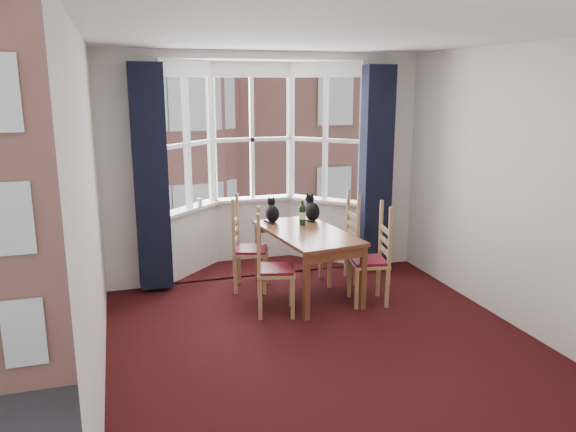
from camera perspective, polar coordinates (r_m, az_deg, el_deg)
name	(u,v)px	position (r m, az deg, el deg)	size (l,w,h in m)	color
floor	(330,350)	(5.38, 4.31, -13.38)	(4.50, 4.50, 0.00)	black
ceiling	(336,35)	(4.83, 4.91, 17.84)	(4.50, 4.50, 0.00)	white
wall_left	(92,218)	(4.59, -19.33, -0.23)	(4.50, 4.50, 0.00)	silver
wall_right	(524,190)	(5.95, 22.82, 2.43)	(4.50, 4.50, 0.00)	silver
wall_near	(499,291)	(3.02, 20.63, -7.14)	(4.00, 4.00, 0.00)	silver
wall_back_pier_left	(129,173)	(6.79, -15.82, 4.20)	(0.70, 0.12, 2.80)	silver
wall_back_pier_right	(386,162)	(7.62, 9.92, 5.43)	(0.70, 0.12, 2.80)	silver
bay_window	(257,162)	(7.51, -3.21, 5.50)	(2.76, 0.94, 2.80)	white
curtain_left	(151,179)	(6.63, -13.76, 3.68)	(0.38, 0.22, 2.60)	black
curtain_right	(376,168)	(7.36, 8.94, 4.81)	(0.38, 0.22, 2.60)	black
dining_table	(307,239)	(6.49, 1.94, -2.32)	(0.97, 1.56, 0.76)	brown
chair_left_near	(267,271)	(6.00, -2.12, -5.61)	(0.49, 0.51, 0.92)	#A78151
chair_left_far	(243,251)	(6.72, -4.55, -3.56)	(0.52, 0.53, 0.92)	#A78151
chair_right_near	(376,262)	(6.36, 8.97, -4.64)	(0.47, 0.49, 0.92)	#A78151
chair_right_far	(346,245)	(6.99, 5.86, -2.91)	(0.42, 0.44, 0.92)	#A78151
cat_left	(272,212)	(6.88, -1.60, 0.38)	(0.18, 0.24, 0.32)	black
cat_right	(312,210)	(6.96, 2.45, 0.62)	(0.20, 0.27, 0.35)	black
wine_bottle	(302,214)	(6.72, 1.47, 0.23)	(0.08, 0.08, 0.31)	black
candle_tall	(200,203)	(7.29, -8.95, 1.36)	(0.06, 0.06, 0.12)	white
street	(148,216)	(37.71, -14.00, -0.03)	(80.00, 80.00, 0.00)	#333335
tenement_building	(171,110)	(18.58, -11.82, 10.47)	(18.40, 7.80, 15.20)	#94564C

